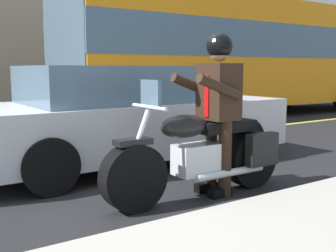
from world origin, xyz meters
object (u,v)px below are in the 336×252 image
(rider_main, at_px, (217,100))
(bus_near, at_px, (246,50))
(car_silver, at_px, (125,116))
(motorcycle_main, at_px, (203,155))

(rider_main, relative_size, bus_near, 0.16)
(bus_near, distance_m, car_silver, 7.16)
(bus_near, relative_size, car_silver, 2.40)
(bus_near, bearing_deg, car_silver, 31.71)
(motorcycle_main, xyz_separation_m, rider_main, (-0.19, -0.00, 0.58))
(rider_main, xyz_separation_m, bus_near, (-5.87, -5.53, 0.84))
(motorcycle_main, height_order, rider_main, rider_main)
(motorcycle_main, bearing_deg, rider_main, -179.73)
(motorcycle_main, distance_m, rider_main, 0.61)
(rider_main, bearing_deg, car_silver, -85.89)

